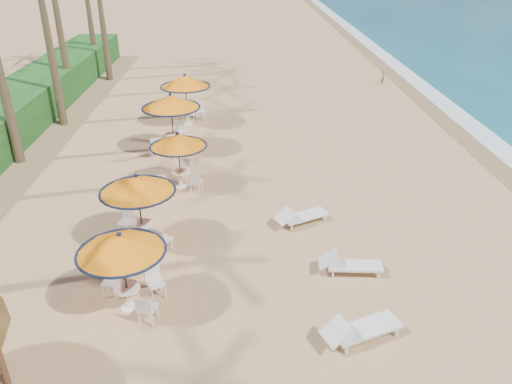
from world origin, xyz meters
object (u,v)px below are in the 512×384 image
lounger_far (300,216)px  station_3 (171,109)px  station_4 (186,87)px  station_0 (124,253)px  lounger_mid (348,264)px  lounger_near (359,329)px  station_1 (137,194)px  station_2 (178,148)px

lounger_far → station_3: bearing=100.9°
lounger_far → station_4: bearing=88.2°
station_0 → lounger_mid: (5.83, 1.29, -1.37)m
lounger_near → lounger_mid: lounger_near is taller
lounger_near → lounger_far: (-0.78, 5.39, -0.02)m
station_0 → station_4: 14.27m
station_1 → station_3: station_3 is taller
station_3 → station_2: bearing=-79.2°
lounger_mid → station_2: bearing=136.6°
lounger_mid → lounger_far: size_ratio=0.95×
station_1 → station_2: station_1 is taller
station_0 → lounger_mid: bearing=12.5°
station_0 → station_4: station_4 is taller
station_0 → station_4: (0.21, 14.27, 0.24)m
station_0 → lounger_mid: 6.13m
station_1 → station_3: size_ratio=0.89×
station_0 → station_3: bearing=90.7°
station_3 → lounger_far: 8.35m
station_0 → lounger_far: (4.79, 4.05, -1.36)m
station_0 → lounger_near: 5.88m
station_4 → lounger_near: size_ratio=1.26×
station_3 → station_4: station_3 is taller
station_2 → station_0: bearing=-94.7°
lounger_mid → lounger_far: lounger_far is taller
station_3 → lounger_mid: 11.17m
station_2 → station_4: station_4 is taller
station_4 → lounger_near: station_4 is taller
station_1 → station_2: 3.99m
station_1 → lounger_mid: 6.46m
station_3 → station_1: bearing=-90.7°
station_4 → lounger_mid: (5.62, -12.97, -1.60)m
station_1 → lounger_far: size_ratio=1.24×
lounger_near → station_2: bearing=99.1°
station_4 → lounger_mid: bearing=-66.6°
lounger_mid → lounger_near: bearing=-92.2°
station_1 → lounger_near: 7.38m
station_0 → station_2: station_0 is taller
station_0 → lounger_far: station_0 is taller
station_2 → station_4: bearing=92.8°
station_2 → station_4: 7.34m
station_0 → station_1: bearing=94.2°
station_3 → station_4: 3.68m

